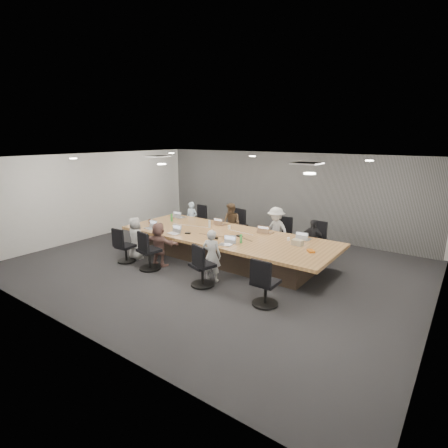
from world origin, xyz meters
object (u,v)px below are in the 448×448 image
Objects in this scene: stapler at (215,238)px; canvas_bag at (297,242)px; laptop_2 at (267,232)px; person_3 at (312,240)px; person_0 at (192,219)px; chair_6 at (202,268)px; bottle_green_left at (172,218)px; laptop_1 at (221,224)px; chair_5 at (149,253)px; chair_1 at (238,228)px; bottle_clear at (210,224)px; chair_3 at (316,243)px; laptop_4 at (150,228)px; snack_packet at (311,251)px; mug_brown at (150,221)px; person_2 at (276,230)px; person_4 at (135,238)px; bottle_green_right at (241,239)px; laptop_5 at (173,234)px; chair_2 at (281,237)px; laptop_6 at (225,245)px; laptop_3 at (304,239)px; chair_4 at (126,249)px; chair_0 at (198,223)px; person_6 at (212,256)px; person_1 at (231,224)px.

stapler is 2.10m from canvas_bag.
laptop_2 is 1.25m from person_3.
person_0 is 4.54m from canvas_bag.
person_0 reaches higher than canvas_bag.
chair_6 is 0.72× the size of person_3.
laptop_1 is at bearing 21.13° from bottle_green_left.
laptop_2 is (2.00, 2.50, 0.32)m from chair_5.
chair_1 reaches higher than laptop_2.
bottle_green_left is at bearing -177.01° from bottle_clear.
chair_3 is at bearing -162.44° from laptop_1.
snack_packet reaches higher than laptop_4.
person_3 is 5.76× the size of snack_packet.
bottle_green_left is 0.66m from mug_brown.
laptop_1 is 1.65m from person_2.
person_4 is 1.60m from bottle_green_left.
person_4 reaches higher than laptop_4.
bottle_green_left is 1.07× the size of bottle_green_right.
snack_packet is (4.56, 0.73, 0.01)m from laptop_4.
laptop_5 is at bearing -162.32° from canvas_bag.
chair_2 is 3.45× the size of bottle_green_right.
stapler is at bearing -45.07° from bottle_clear.
bottle_green_right is 1.72m from bottle_clear.
person_4 is 10.07× the size of mug_brown.
laptop_1 is at bearing 134.66° from chair_6.
canvas_bag reaches higher than mug_brown.
chair_5 is 2.68× the size of laptop_4.
canvas_bag is (1.44, 1.01, 0.06)m from laptop_6.
laptop_5 is 2.72× the size of mug_brown.
laptop_3 is at bearing 10.49° from bottle_clear.
bottle_clear is 1.89× the size of mug_brown.
chair_4 is 2.84m from laptop_6.
laptop_2 is 3.34m from laptop_4.
person_3 reaches higher than stapler.
person_3 is at bearing 154.25° from chair_2.
chair_4 is 4.55m from canvas_bag.
laptop_1 is 1.56m from laptop_2.
stapler is at bearing 53.91° from laptop_2.
person_2 reaches higher than chair_0.
person_2 is 5.12× the size of canvas_bag.
chair_6 is at bearing -71.89° from stapler.
chair_3 is at bearing -146.23° from laptop_2.
laptop_5 is at bearing 73.34° from laptop_1.
snack_packet reaches higher than laptop_2.
person_0 is at bearing -57.03° from person_6.
stapler is (-0.53, 0.28, 0.02)m from laptop_6.
chair_6 is 2.45m from bottle_clear.
person_1 is 2.55m from laptop_4.
chair_6 is 2.72× the size of laptop_6.
person_2 is 1.24m from laptop_3.
chair_2 is at bearing 25.84° from bottle_green_left.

